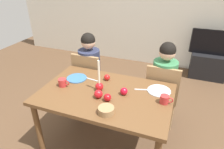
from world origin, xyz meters
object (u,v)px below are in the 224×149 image
Objects in this scene: chair_right at (162,92)px; apple_far_edge at (98,94)px; person_left_child at (90,73)px; apple_near_candle at (107,77)px; tv at (213,43)px; bowl_walnuts at (106,110)px; plate_right at (159,91)px; dining_table at (105,99)px; candle_centerpiece at (99,85)px; apple_by_right_mug at (107,97)px; plate_left at (77,78)px; mug_left at (63,82)px; person_right_child at (163,87)px; tv_stand at (207,66)px; apple_by_left_plate at (124,91)px; mug_right at (165,99)px; chair_left at (89,78)px.

chair_right is 0.95m from apple_far_edge.
person_left_child is 16.68× the size of apple_near_candle.
bowl_walnuts is (-1.06, -2.61, 0.07)m from tv.
plate_right is at bearing -107.89° from tv.
bowl_walnuts is (0.14, -0.31, 0.11)m from dining_table.
chair_right is at bearing -1.78° from person_left_child.
chair_right reaches higher than dining_table.
chair_right is 0.90m from candle_centerpiece.
apple_by_right_mug is (-1.12, -2.43, 0.08)m from tv.
apple_far_edge reaches higher than plate_right.
mug_left is (-0.06, -0.20, 0.04)m from plate_left.
tv_stand is at bearing 68.15° from person_right_child.
candle_centerpiece is at bearing -176.82° from apple_by_left_plate.
chair_right is 0.45m from plate_right.
mug_right is (0.08, -0.60, 0.22)m from person_right_child.
chair_right is 0.07m from person_right_child.
apple_by_right_mug is at bearing -29.28° from plate_left.
plate_right is at bearing -21.50° from person_left_child.
chair_right is (1.04, 0.00, 0.00)m from chair_left.
mug_right is 1.67× the size of apple_by_right_mug.
candle_centerpiece is at bearing -21.18° from plate_left.
dining_table is at bearing -156.45° from plate_right.
person_left_child reaches higher than bowl_walnuts.
tv is at bearing 62.49° from dining_table.
chair_left is 0.61m from apple_near_candle.
chair_right is 1.83m from tv.
apple_far_edge is (0.05, -0.13, -0.03)m from candle_centerpiece.
mug_left is at bearing -165.33° from plate_right.
chair_right is at bearing 89.63° from plate_right.
mug_left reaches higher than apple_by_right_mug.
chair_left is 1.14× the size of tv.
chair_right is at bearing 43.66° from candle_centerpiece.
mug_right is at bearing -104.52° from tv_stand.
chair_left is 0.51m from plate_left.
apple_near_candle is (0.42, -0.38, 0.22)m from person_left_child.
person_right_child is (0.00, 0.03, 0.06)m from chair_right.
apple_by_right_mug is (-0.46, -0.77, 0.22)m from person_right_child.
candle_centerpiece is (-0.61, -0.58, 0.31)m from chair_right.
dining_table is 0.81m from chair_left.
candle_centerpiece is 0.39m from plate_left.
dining_table is 3.97× the size of candle_centerpiece.
person_left_child reaches higher than apple_by_right_mug.
chair_left is 0.77× the size of person_right_child.
apple_far_edge is at bearing -56.36° from chair_left.
plate_right is at bearing 112.72° from mug_right.
chair_left is 0.77× the size of person_left_child.
plate_right is (1.04, -0.38, 0.24)m from chair_left.
person_left_child is 1.48× the size of tv.
tv_stand is (0.67, 1.66, -0.33)m from person_right_child.
dining_table is 0.48m from plate_left.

